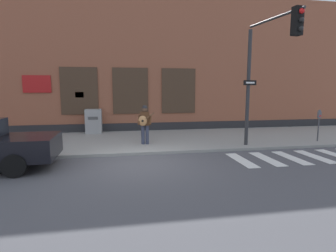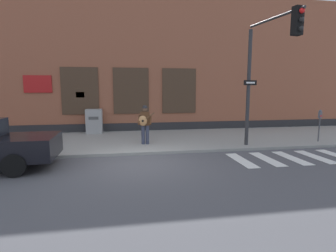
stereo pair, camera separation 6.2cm
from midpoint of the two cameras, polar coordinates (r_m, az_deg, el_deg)
The scene contains 8 objects.
ground_plane at distance 8.86m, azimuth -6.70°, elevation -8.06°, with size 160.00×160.00×0.00m, color #4C4C51.
sidewalk at distance 12.46m, azimuth -7.69°, elevation -3.15°, with size 28.00×5.31×0.11m.
building_backdrop at distance 16.94m, azimuth -8.59°, elevation 12.74°, with size 28.00×4.06×7.77m.
crosswalk at distance 10.73m, azimuth 27.18°, elevation -6.04°, with size 5.20×1.90×0.01m.
busker at distance 11.15m, azimuth -5.28°, elevation 0.76°, with size 0.72×0.59×1.65m.
traffic_light at distance 10.60m, azimuth 20.49°, elevation 13.27°, with size 0.80×2.75×4.90m.
parking_meter at distance 13.57m, azimuth 29.89°, elevation 1.05°, with size 0.13×0.11×1.44m.
utility_box at distance 14.61m, azimuth -15.99°, elevation 1.02°, with size 0.85×0.61×1.28m.
Camera 1 is at (-0.48, -8.50, 2.43)m, focal length 28.00 mm.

